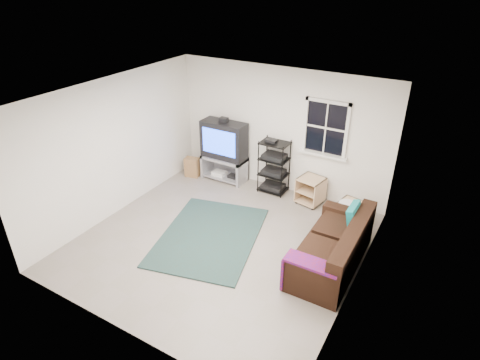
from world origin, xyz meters
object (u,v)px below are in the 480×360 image
Objects in this scene: tv_unit at (224,146)px; sofa at (333,249)px; av_rack at (274,170)px; side_table_right at (351,212)px; side_table_left at (311,189)px.

tv_unit is 0.75× the size of sofa.
sofa is (3.08, -1.67, -0.49)m from tv_unit.
av_rack is 2.23× the size of side_table_right.
tv_unit is at bearing 151.54° from sofa.
tv_unit reaches higher than av_rack.
side_table_left is 1.96m from sofa.
tv_unit is 1.23m from av_rack.
sofa is (1.89, -1.71, -0.19)m from av_rack.
av_rack is 2.55m from sofa.
sofa reaches higher than side_table_left.
av_rack reaches higher than side_table_left.
side_table_left is (0.87, -0.03, -0.21)m from av_rack.
side_table_right is at bearing -24.40° from side_table_left.
side_table_left is 0.29× the size of sofa.
side_table_left is at bearing 155.60° from side_table_right.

